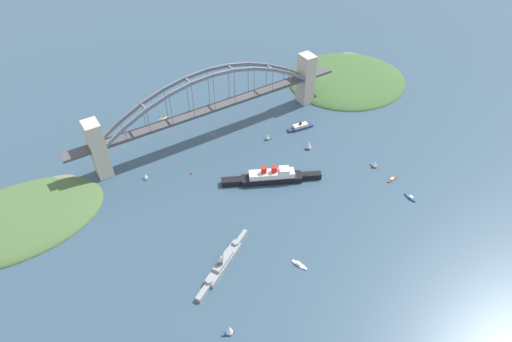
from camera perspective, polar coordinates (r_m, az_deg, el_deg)
name	(u,v)px	position (r m, az deg, el deg)	size (l,w,h in m)	color
ground_plane	(215,134)	(454.38, -5.38, 4.86)	(1400.00, 1400.00, 0.00)	#334C60
harbor_arch_bridge	(213,108)	(436.58, -5.64, 8.14)	(290.08, 17.27, 71.28)	beige
headland_west_shore	(346,79)	(555.72, 11.61, 11.60)	(145.13, 134.43, 19.35)	#3D6033
headland_east_shore	(20,219)	(413.81, -28.28, -5.49)	(140.51, 92.60, 17.27)	#476638
ocean_liner	(271,177)	(394.00, 1.99, -0.76)	(84.05, 45.93, 16.92)	black
naval_cruiser	(223,263)	(333.78, -4.32, -11.85)	(62.51, 38.87, 16.54)	gray
harbor_ferry_steamer	(300,127)	(460.16, 5.78, 5.73)	(28.49, 9.34, 7.81)	navy
seaplane_taxiing_near_bridge	(163,120)	(478.54, -12.02, 6.46)	(11.46, 8.31, 4.71)	#B7B7B2
small_boat_0	(410,197)	(403.59, 19.39, -3.26)	(2.90, 12.03, 2.62)	#234C8C
small_boat_1	(229,330)	(303.58, -3.51, -19.85)	(8.92, 5.57, 8.94)	#234C8C
small_boat_2	(392,179)	(416.76, 17.25, -1.00)	(12.61, 4.09, 2.13)	brown
small_boat_3	(309,145)	(433.08, 6.87, 3.41)	(8.08, 7.90, 10.31)	black
small_boat_4	(299,264)	(336.40, 5.61, -11.96)	(6.00, 12.83, 2.37)	silver
small_boat_5	(145,176)	(410.29, -14.15, -0.66)	(5.25, 6.00, 5.99)	#234C8C
small_boat_6	(375,164)	(424.13, 15.14, 0.87)	(4.71, 7.31, 7.42)	brown
small_boat_7	(268,136)	(442.24, 1.51, 4.50)	(7.05, 4.51, 8.12)	#2D6B3D
channel_marker_buoy	(191,173)	(408.00, -8.42, -0.26)	(2.20, 2.20, 2.75)	red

